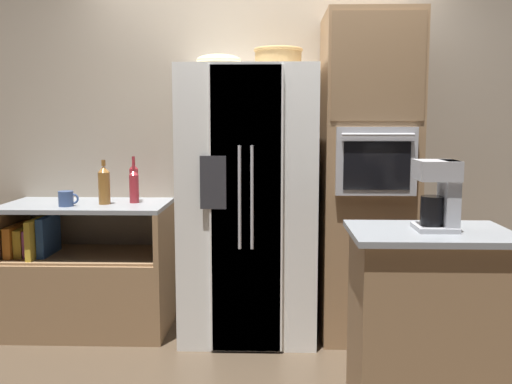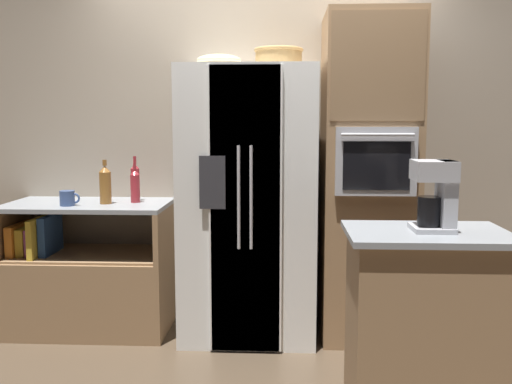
{
  "view_description": "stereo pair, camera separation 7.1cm",
  "coord_description": "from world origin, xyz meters",
  "views": [
    {
      "loc": [
        0.06,
        -3.78,
        1.47
      ],
      "look_at": [
        -0.05,
        -0.05,
        1.0
      ],
      "focal_mm": 40.0,
      "sensor_mm": 36.0,
      "label": 1
    },
    {
      "loc": [
        0.13,
        -3.77,
        1.47
      ],
      "look_at": [
        -0.05,
        -0.05,
        1.0
      ],
      "focal_mm": 40.0,
      "sensor_mm": 36.0,
      "label": 2
    }
  ],
  "objects": [
    {
      "name": "fruit_bowl",
      "position": [
        -0.3,
        0.01,
        1.86
      ],
      "size": [
        0.29,
        0.29,
        0.08
      ],
      "color": "beige",
      "rests_on": "refrigerator"
    },
    {
      "name": "mug",
      "position": [
        -1.32,
        -0.06,
        0.95
      ],
      "size": [
        0.14,
        0.1,
        0.1
      ],
      "color": "#384C7A",
      "rests_on": "counter_left"
    },
    {
      "name": "refrigerator",
      "position": [
        -0.11,
        0.04,
        0.91
      ],
      "size": [
        0.89,
        0.74,
        1.82
      ],
      "color": "white",
      "rests_on": "ground_plane"
    },
    {
      "name": "wall_back",
      "position": [
        0.0,
        0.43,
        1.4
      ],
      "size": [
        12.0,
        0.06,
        2.8
      ],
      "color": "tan",
      "rests_on": "ground_plane"
    },
    {
      "name": "ground_plane",
      "position": [
        0.0,
        0.0,
        0.0
      ],
      "size": [
        20.0,
        20.0,
        0.0
      ],
      "primitive_type": "plane",
      "color": "#4C3D2D"
    },
    {
      "name": "bottle_short",
      "position": [
        -0.93,
        0.21,
        1.04
      ],
      "size": [
        0.06,
        0.06,
        0.32
      ],
      "color": "maroon",
      "rests_on": "counter_left"
    },
    {
      "name": "bottle_tall",
      "position": [
        -0.91,
        0.12,
        1.02
      ],
      "size": [
        0.07,
        0.07,
        0.27
      ],
      "color": "maroon",
      "rests_on": "counter_left"
    },
    {
      "name": "wall_oven",
      "position": [
        0.69,
        0.07,
        1.09
      ],
      "size": [
        0.61,
        0.7,
        2.16
      ],
      "color": "#93704C",
      "rests_on": "ground_plane"
    },
    {
      "name": "coffee_maker",
      "position": [
        0.87,
        -1.03,
        1.13
      ],
      "size": [
        0.19,
        0.21,
        0.34
      ],
      "color": "#B2B2B7",
      "rests_on": "island_counter"
    },
    {
      "name": "counter_left",
      "position": [
        -1.25,
        0.08,
        0.33
      ],
      "size": [
        1.12,
        0.63,
        0.9
      ],
      "color": "#93704C",
      "rests_on": "ground_plane"
    },
    {
      "name": "bottle_wide",
      "position": [
        -1.09,
        0.05,
        1.04
      ],
      "size": [
        0.08,
        0.08,
        0.3
      ],
      "color": "brown",
      "rests_on": "counter_left"
    },
    {
      "name": "wicker_basket",
      "position": [
        0.09,
        0.09,
        1.89
      ],
      "size": [
        0.33,
        0.33,
        0.12
      ],
      "color": "tan",
      "rests_on": "refrigerator"
    },
    {
      "name": "island_counter",
      "position": [
        0.83,
        -1.03,
        0.47
      ],
      "size": [
        0.78,
        0.57,
        0.94
      ],
      "color": "#93704C",
      "rests_on": "ground_plane"
    }
  ]
}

